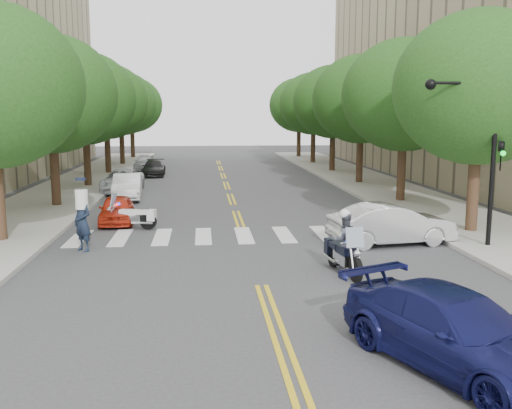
{
  "coord_description": "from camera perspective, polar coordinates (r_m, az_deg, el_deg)",
  "views": [
    {
      "loc": [
        -1.54,
        -14.81,
        4.59
      ],
      "look_at": [
        0.4,
        5.83,
        1.3
      ],
      "focal_mm": 40.0,
      "sensor_mm": 36.0,
      "label": 1
    }
  ],
  "objects": [
    {
      "name": "tree_l_1",
      "position": [
        29.73,
        -19.84,
        10.35
      ],
      "size": [
        6.4,
        6.4,
        8.45
      ],
      "color": "#382316",
      "rests_on": "ground"
    },
    {
      "name": "tree_r_1",
      "position": [
        30.63,
        14.61,
        10.53
      ],
      "size": [
        6.4,
        6.4,
        8.45
      ],
      "color": "#382316",
      "rests_on": "ground"
    },
    {
      "name": "parked_car_d",
      "position": [
        43.65,
        -10.18,
        3.61
      ],
      "size": [
        1.73,
        4.09,
        1.18
      ],
      "primitive_type": "imported",
      "rotation": [
        0.0,
        0.0,
        0.02
      ],
      "color": "black",
      "rests_on": "ground"
    },
    {
      "name": "tree_r_4",
      "position": [
        53.83,
        5.79,
        9.99
      ],
      "size": [
        6.4,
        6.4,
        8.45
      ],
      "color": "#382316",
      "rests_on": "ground"
    },
    {
      "name": "ground",
      "position": [
        15.58,
        0.55,
        -8.11
      ],
      "size": [
        140.0,
        140.0,
        0.0
      ],
      "primitive_type": "plane",
      "color": "#38383A",
      "rests_on": "ground"
    },
    {
      "name": "tree_r_0",
      "position": [
        23.26,
        21.42,
        10.78
      ],
      "size": [
        6.4,
        6.4,
        8.45
      ],
      "color": "#382316",
      "rests_on": "ground"
    },
    {
      "name": "motorcycle_police",
      "position": [
        16.76,
        8.74,
        -3.98
      ],
      "size": [
        0.87,
        2.35,
        1.91
      ],
      "rotation": [
        0.0,
        0.0,
        3.28
      ],
      "color": "black",
      "rests_on": "ground"
    },
    {
      "name": "tree_l_5",
      "position": [
        61.25,
        -12.36,
        9.71
      ],
      "size": [
        6.4,
        6.4,
        8.45
      ],
      "color": "#382316",
      "rests_on": "ground"
    },
    {
      "name": "tree_r_3",
      "position": [
        46.0,
        7.74,
        10.13
      ],
      "size": [
        6.4,
        6.4,
        8.45
      ],
      "color": "#382316",
      "rests_on": "ground"
    },
    {
      "name": "sedan_blue",
      "position": [
        11.17,
        19.27,
        -11.86
      ],
      "size": [
        3.74,
        5.24,
        1.41
      ],
      "primitive_type": "imported",
      "rotation": [
        0.0,
        0.0,
        0.41
      ],
      "color": "#111447",
      "rests_on": "ground"
    },
    {
      "name": "sidewalk_right",
      "position": [
        38.7,
        11.25,
        2.14
      ],
      "size": [
        5.0,
        60.0,
        0.15
      ],
      "primitive_type": "cube",
      "color": "#9E9991",
      "rests_on": "ground"
    },
    {
      "name": "motorcycle_parked",
      "position": [
        23.5,
        -12.07,
        -1.21
      ],
      "size": [
        2.2,
        0.83,
        1.43
      ],
      "rotation": [
        0.0,
        0.0,
        1.35
      ],
      "color": "black",
      "rests_on": "ground"
    },
    {
      "name": "sidewalk_left",
      "position": [
        37.93,
        -17.46,
        1.76
      ],
      "size": [
        5.0,
        60.0,
        0.15
      ],
      "primitive_type": "cube",
      "color": "#9E9991",
      "rests_on": "ground"
    },
    {
      "name": "officer_standing",
      "position": [
        20.07,
        -16.95,
        -1.66
      ],
      "size": [
        0.87,
        0.85,
        2.01
      ],
      "primitive_type": "imported",
      "rotation": [
        0.0,
        0.0,
        -0.72
      ],
      "color": "#162133",
      "rests_on": "ground"
    },
    {
      "name": "parked_car_b",
      "position": [
        31.86,
        -12.74,
        1.76
      ],
      "size": [
        1.79,
        4.3,
        1.38
      ],
      "primitive_type": "imported",
      "rotation": [
        0.0,
        0.0,
        0.08
      ],
      "color": "white",
      "rests_on": "ground"
    },
    {
      "name": "parked_car_e",
      "position": [
        48.2,
        -11.05,
        4.16
      ],
      "size": [
        1.71,
        3.91,
        1.31
      ],
      "primitive_type": "imported",
      "rotation": [
        0.0,
        0.0,
        -0.04
      ],
      "color": "#A1A2A7",
      "rests_on": "ground"
    },
    {
      "name": "tree_r_5",
      "position": [
        61.69,
        4.34,
        9.88
      ],
      "size": [
        6.4,
        6.4,
        8.45
      ],
      "color": "#382316",
      "rests_on": "ground"
    },
    {
      "name": "traffic_signal_pole",
      "position": [
        20.54,
        21.55,
        5.97
      ],
      "size": [
        2.82,
        0.42,
        6.0
      ],
      "color": "black",
      "rests_on": "ground"
    },
    {
      "name": "tree_l_4",
      "position": [
        53.32,
        -13.4,
        9.8
      ],
      "size": [
        6.4,
        6.4,
        8.45
      ],
      "color": "#382316",
      "rests_on": "ground"
    },
    {
      "name": "tree_l_2",
      "position": [
        37.53,
        -16.79,
        10.11
      ],
      "size": [
        6.4,
        6.4,
        8.45
      ],
      "color": "#382316",
      "rests_on": "ground"
    },
    {
      "name": "tree_r_2",
      "position": [
        38.25,
        10.48,
        10.31
      ],
      "size": [
        6.4,
        6.4,
        8.45
      ],
      "color": "#382316",
      "rests_on": "ground"
    },
    {
      "name": "convertible",
      "position": [
        20.79,
        13.4,
        -1.93
      ],
      "size": [
        4.61,
        2.13,
        1.46
      ],
      "primitive_type": "imported",
      "rotation": [
        0.0,
        0.0,
        1.7
      ],
      "color": "silver",
      "rests_on": "ground"
    },
    {
      "name": "parked_car_c",
      "position": [
        34.86,
        -13.2,
        2.31
      ],
      "size": [
        2.21,
        4.78,
        1.33
      ],
      "primitive_type": "imported",
      "rotation": [
        0.0,
        0.0,
        0.0
      ],
      "color": "silver",
      "rests_on": "ground"
    },
    {
      "name": "tree_l_3",
      "position": [
        45.41,
        -14.8,
        9.93
      ],
      "size": [
        6.4,
        6.4,
        8.45
      ],
      "color": "#382316",
      "rests_on": "ground"
    },
    {
      "name": "parked_car_a",
      "position": [
        24.91,
        -13.75,
        -0.49
      ],
      "size": [
        1.64,
        3.55,
        1.18
      ],
      "primitive_type": "imported",
      "rotation": [
        0.0,
        0.0,
        0.07
      ],
      "color": "red",
      "rests_on": "ground"
    }
  ]
}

